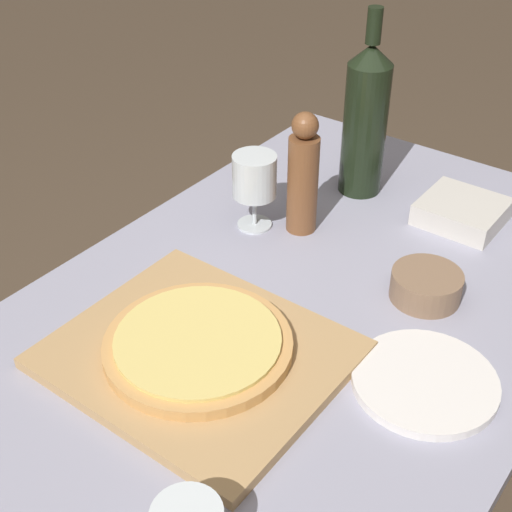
{
  "coord_description": "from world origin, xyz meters",
  "views": [
    {
      "loc": [
        0.48,
        -0.71,
        1.49
      ],
      "look_at": [
        -0.09,
        0.04,
        0.83
      ],
      "focal_mm": 50.0,
      "sensor_mm": 36.0,
      "label": 1
    }
  ],
  "objects_px": {
    "pizza": "(198,344)",
    "pepper_mill": "(303,176)",
    "wine_glass": "(255,178)",
    "wine_bottle": "(365,119)",
    "small_bowl": "(426,286)"
  },
  "relations": [
    {
      "from": "wine_bottle",
      "to": "pepper_mill",
      "type": "height_order",
      "value": "wine_bottle"
    },
    {
      "from": "wine_bottle",
      "to": "small_bowl",
      "type": "height_order",
      "value": "wine_bottle"
    },
    {
      "from": "pizza",
      "to": "pepper_mill",
      "type": "xyz_separation_m",
      "value": [
        -0.08,
        0.38,
        0.08
      ]
    },
    {
      "from": "pepper_mill",
      "to": "wine_glass",
      "type": "xyz_separation_m",
      "value": [
        -0.07,
        -0.04,
        -0.01
      ]
    },
    {
      "from": "pepper_mill",
      "to": "wine_bottle",
      "type": "bearing_deg",
      "value": 86.14
    },
    {
      "from": "pepper_mill",
      "to": "wine_glass",
      "type": "distance_m",
      "value": 0.09
    },
    {
      "from": "wine_bottle",
      "to": "wine_glass",
      "type": "xyz_separation_m",
      "value": [
        -0.09,
        -0.24,
        -0.05
      ]
    },
    {
      "from": "pizza",
      "to": "small_bowl",
      "type": "bearing_deg",
      "value": 58.96
    },
    {
      "from": "pizza",
      "to": "wine_bottle",
      "type": "bearing_deg",
      "value": 96.41
    },
    {
      "from": "pizza",
      "to": "wine_glass",
      "type": "xyz_separation_m",
      "value": [
        -0.15,
        0.34,
        0.07
      ]
    },
    {
      "from": "wine_glass",
      "to": "small_bowl",
      "type": "distance_m",
      "value": 0.36
    },
    {
      "from": "pepper_mill",
      "to": "wine_glass",
      "type": "bearing_deg",
      "value": -148.93
    },
    {
      "from": "wine_bottle",
      "to": "pepper_mill",
      "type": "distance_m",
      "value": 0.2
    },
    {
      "from": "wine_bottle",
      "to": "wine_glass",
      "type": "distance_m",
      "value": 0.26
    },
    {
      "from": "wine_glass",
      "to": "small_bowl",
      "type": "bearing_deg",
      "value": -1.07
    }
  ]
}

